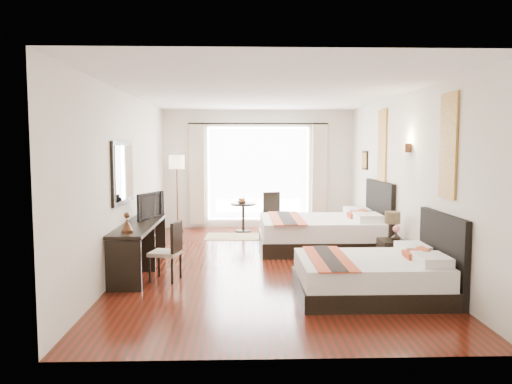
{
  "coord_description": "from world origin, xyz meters",
  "views": [
    {
      "loc": [
        -0.42,
        -8.15,
        1.94
      ],
      "look_at": [
        -0.17,
        0.12,
        1.19
      ],
      "focal_mm": 35.0,
      "sensor_mm": 36.0,
      "label": 1
    }
  ],
  "objects_px": {
    "vase": "(396,234)",
    "window_chair": "(274,221)",
    "nightstand": "(392,254)",
    "console_desk": "(140,248)",
    "television": "(147,205)",
    "bed_far": "(324,232)",
    "fruit_bowl": "(242,202)",
    "desk_chair": "(167,262)",
    "floor_lamp": "(177,167)",
    "table_lamp": "(392,220)",
    "side_table": "(243,217)",
    "bed_near": "(376,275)"
  },
  "relations": [
    {
      "from": "nightstand",
      "to": "window_chair",
      "type": "height_order",
      "value": "window_chair"
    },
    {
      "from": "television",
      "to": "window_chair",
      "type": "height_order",
      "value": "television"
    },
    {
      "from": "television",
      "to": "fruit_bowl",
      "type": "bearing_deg",
      "value": -5.44
    },
    {
      "from": "vase",
      "to": "television",
      "type": "relative_size",
      "value": 0.19
    },
    {
      "from": "vase",
      "to": "window_chair",
      "type": "xyz_separation_m",
      "value": [
        -1.69,
        3.45,
        -0.29
      ]
    },
    {
      "from": "bed_near",
      "to": "nightstand",
      "type": "xyz_separation_m",
      "value": [
        0.66,
        1.48,
        -0.05
      ]
    },
    {
      "from": "nightstand",
      "to": "television",
      "type": "relative_size",
      "value": 0.63
    },
    {
      "from": "floor_lamp",
      "to": "side_table",
      "type": "relative_size",
      "value": 2.66
    },
    {
      "from": "floor_lamp",
      "to": "window_chair",
      "type": "height_order",
      "value": "floor_lamp"
    },
    {
      "from": "window_chair",
      "to": "floor_lamp",
      "type": "bearing_deg",
      "value": -112.23
    },
    {
      "from": "bed_far",
      "to": "console_desk",
      "type": "bearing_deg",
      "value": -152.77
    },
    {
      "from": "console_desk",
      "to": "side_table",
      "type": "xyz_separation_m",
      "value": [
        1.63,
        3.62,
        -0.05
      ]
    },
    {
      "from": "bed_far",
      "to": "table_lamp",
      "type": "relative_size",
      "value": 5.78
    },
    {
      "from": "bed_far",
      "to": "console_desk",
      "type": "height_order",
      "value": "bed_far"
    },
    {
      "from": "nightstand",
      "to": "floor_lamp",
      "type": "xyz_separation_m",
      "value": [
        -3.87,
        3.59,
        1.25
      ]
    },
    {
      "from": "console_desk",
      "to": "television",
      "type": "height_order",
      "value": "television"
    },
    {
      "from": "desk_chair",
      "to": "fruit_bowl",
      "type": "distance_m",
      "value": 4.26
    },
    {
      "from": "vase",
      "to": "window_chair",
      "type": "relative_size",
      "value": 0.16
    },
    {
      "from": "window_chair",
      "to": "bed_far",
      "type": "bearing_deg",
      "value": 10.47
    },
    {
      "from": "floor_lamp",
      "to": "vase",
      "type": "bearing_deg",
      "value": -43.98
    },
    {
      "from": "vase",
      "to": "desk_chair",
      "type": "relative_size",
      "value": 0.17
    },
    {
      "from": "television",
      "to": "side_table",
      "type": "bearing_deg",
      "value": -5.73
    },
    {
      "from": "console_desk",
      "to": "desk_chair",
      "type": "relative_size",
      "value": 2.55
    },
    {
      "from": "vase",
      "to": "fruit_bowl",
      "type": "height_order",
      "value": "fruit_bowl"
    },
    {
      "from": "table_lamp",
      "to": "television",
      "type": "relative_size",
      "value": 0.52
    },
    {
      "from": "desk_chair",
      "to": "floor_lamp",
      "type": "distance_m",
      "value": 4.4
    },
    {
      "from": "nightstand",
      "to": "window_chair",
      "type": "bearing_deg",
      "value": 116.96
    },
    {
      "from": "television",
      "to": "floor_lamp",
      "type": "height_order",
      "value": "floor_lamp"
    },
    {
      "from": "floor_lamp",
      "to": "desk_chair",
      "type": "bearing_deg",
      "value": -85.01
    },
    {
      "from": "nightstand",
      "to": "window_chair",
      "type": "relative_size",
      "value": 0.52
    },
    {
      "from": "console_desk",
      "to": "floor_lamp",
      "type": "bearing_deg",
      "value": 88.14
    },
    {
      "from": "television",
      "to": "fruit_bowl",
      "type": "distance_m",
      "value": 3.44
    },
    {
      "from": "bed_near",
      "to": "floor_lamp",
      "type": "relative_size",
      "value": 1.1
    },
    {
      "from": "vase",
      "to": "console_desk",
      "type": "distance_m",
      "value": 4.0
    },
    {
      "from": "vase",
      "to": "window_chair",
      "type": "bearing_deg",
      "value": 116.06
    },
    {
      "from": "vase",
      "to": "side_table",
      "type": "height_order",
      "value": "side_table"
    },
    {
      "from": "desk_chair",
      "to": "side_table",
      "type": "distance_m",
      "value": 4.28
    },
    {
      "from": "bed_far",
      "to": "fruit_bowl",
      "type": "bearing_deg",
      "value": 128.36
    },
    {
      "from": "bed_near",
      "to": "console_desk",
      "type": "xyz_separation_m",
      "value": [
        -3.33,
        1.36,
        0.1
      ]
    },
    {
      "from": "table_lamp",
      "to": "vase",
      "type": "bearing_deg",
      "value": -93.13
    },
    {
      "from": "television",
      "to": "floor_lamp",
      "type": "relative_size",
      "value": 0.43
    },
    {
      "from": "side_table",
      "to": "window_chair",
      "type": "distance_m",
      "value": 0.72
    },
    {
      "from": "desk_chair",
      "to": "fruit_bowl",
      "type": "xyz_separation_m",
      "value": [
        1.1,
        4.1,
        0.42
      ]
    },
    {
      "from": "desk_chair",
      "to": "table_lamp",
      "type": "bearing_deg",
      "value": -154.73
    },
    {
      "from": "television",
      "to": "side_table",
      "type": "relative_size",
      "value": 1.15
    },
    {
      "from": "bed_far",
      "to": "desk_chair",
      "type": "height_order",
      "value": "bed_far"
    },
    {
      "from": "console_desk",
      "to": "nightstand",
      "type": "bearing_deg",
      "value": 1.72
    },
    {
      "from": "desk_chair",
      "to": "fruit_bowl",
      "type": "height_order",
      "value": "desk_chair"
    },
    {
      "from": "bed_near",
      "to": "fruit_bowl",
      "type": "xyz_separation_m",
      "value": [
        -1.73,
        4.95,
        0.4
      ]
    },
    {
      "from": "vase",
      "to": "desk_chair",
      "type": "distance_m",
      "value": 3.55
    }
  ]
}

